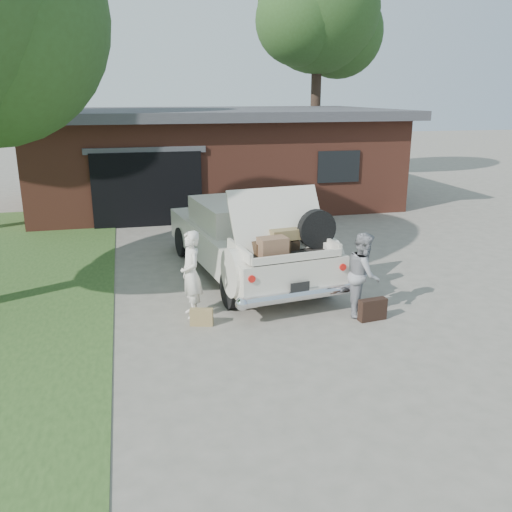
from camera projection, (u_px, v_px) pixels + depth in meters
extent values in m
plane|color=gray|center=(264.00, 328.00, 9.21)|extent=(90.00, 90.00, 0.00)
cube|color=brown|center=(212.00, 160.00, 19.70)|extent=(12.00, 7.00, 3.00)
cube|color=#4C4C51|center=(211.00, 113.00, 19.23)|extent=(12.80, 7.80, 0.30)
cube|color=black|center=(147.00, 189.00, 16.04)|extent=(3.20, 0.30, 2.20)
cube|color=#4C4C51|center=(145.00, 150.00, 15.65)|extent=(3.50, 0.12, 0.18)
cube|color=black|center=(339.00, 167.00, 17.19)|extent=(1.40, 0.08, 1.00)
cylinder|color=#38281E|center=(315.00, 116.00, 24.00)|extent=(0.44, 0.44, 5.76)
sphere|color=#2B5021|center=(318.00, 10.00, 22.76)|extent=(5.17, 5.17, 5.17)
sphere|color=#2B5021|center=(339.00, 33.00, 23.74)|extent=(3.88, 3.88, 3.88)
sphere|color=#2B5021|center=(300.00, 20.00, 22.07)|extent=(3.62, 3.62, 3.62)
cube|color=beige|center=(245.00, 244.00, 11.84)|extent=(2.75, 5.58, 0.70)
cube|color=beige|center=(240.00, 213.00, 11.95)|extent=(2.04, 2.36, 0.56)
cube|color=black|center=(225.00, 206.00, 12.86)|extent=(1.65, 0.31, 0.47)
cube|color=black|center=(257.00, 224.00, 11.05)|extent=(1.65, 0.31, 0.47)
cylinder|color=black|center=(232.00, 290.00, 9.98)|extent=(0.33, 0.73, 0.71)
cylinder|color=black|center=(322.00, 277.00, 10.64)|extent=(0.33, 0.73, 0.71)
cylinder|color=black|center=(183.00, 242.00, 13.22)|extent=(0.33, 0.73, 0.71)
cylinder|color=black|center=(254.00, 235.00, 13.88)|extent=(0.33, 0.73, 0.71)
cylinder|color=silver|center=(299.00, 296.00, 9.48)|extent=(2.20, 0.49, 0.19)
cylinder|color=#A5140F|center=(251.00, 278.00, 9.12)|extent=(0.14, 0.12, 0.13)
cylinder|color=#A5140F|center=(342.00, 267.00, 9.74)|extent=(0.14, 0.12, 0.13)
cube|color=black|center=(300.00, 287.00, 9.41)|extent=(0.36, 0.07, 0.18)
cube|color=black|center=(283.00, 252.00, 9.92)|extent=(1.80, 1.39, 0.04)
cube|color=beige|center=(239.00, 251.00, 9.59)|extent=(0.23, 1.17, 0.19)
cube|color=beige|center=(325.00, 242.00, 10.19)|extent=(0.23, 1.17, 0.19)
cube|color=beige|center=(297.00, 257.00, 9.38)|extent=(1.70, 0.30, 0.13)
cube|color=beige|center=(277.00, 219.00, 10.02)|extent=(1.87, 0.88, 1.09)
cube|color=#47311E|center=(269.00, 246.00, 9.83)|extent=(0.72, 0.52, 0.22)
cube|color=#855E44|center=(273.00, 247.00, 9.52)|extent=(0.54, 0.39, 0.35)
cube|color=black|center=(282.00, 245.00, 9.99)|extent=(0.59, 0.43, 0.17)
cube|color=olive|center=(284.00, 234.00, 9.95)|extent=(0.59, 0.43, 0.19)
cylinder|color=black|center=(317.00, 229.00, 9.99)|extent=(0.74, 0.27, 0.73)
imported|color=white|center=(191.00, 274.00, 9.50)|extent=(0.45, 0.62, 1.56)
imported|color=gray|center=(363.00, 274.00, 9.60)|extent=(0.81, 0.89, 1.50)
cube|color=#9F8551|center=(201.00, 317.00, 9.26)|extent=(0.41, 0.23, 0.30)
cube|color=black|center=(373.00, 309.00, 9.47)|extent=(0.52, 0.22, 0.39)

